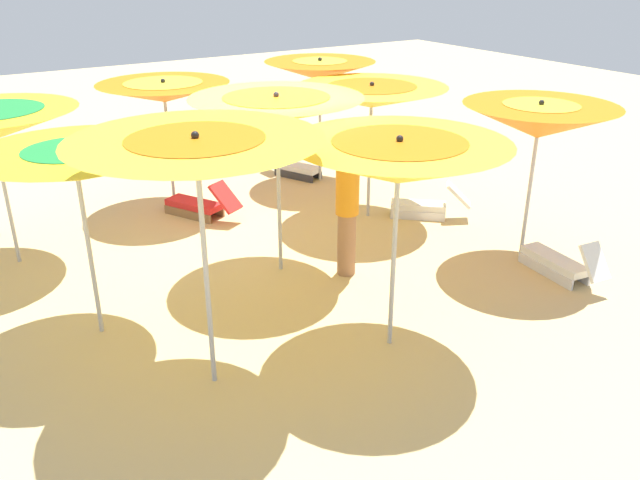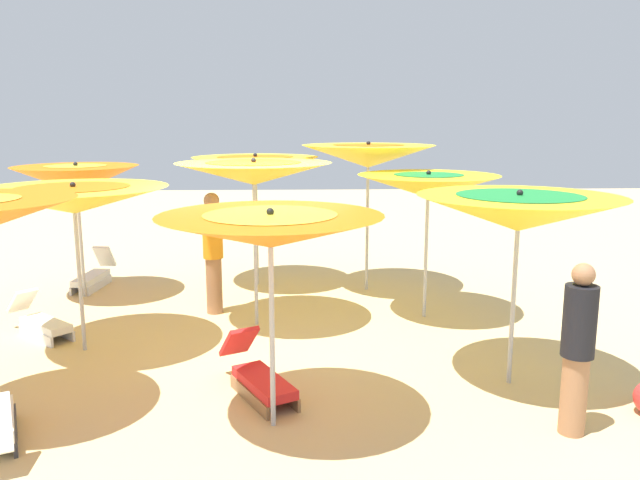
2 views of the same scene
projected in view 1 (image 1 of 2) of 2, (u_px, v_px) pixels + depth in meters
ground at (266, 259)px, 9.11m from camera, size 35.62×35.62×0.04m
beach_umbrella_0 at (539, 121)px, 8.24m from camera, size 1.96×1.96×2.23m
beach_umbrella_1 at (372, 96)px, 9.76m from camera, size 2.28×2.28×2.15m
beach_umbrella_2 at (320, 70)px, 11.37m from camera, size 1.95×1.95×2.24m
beach_umbrella_3 at (399, 162)px, 6.29m from camera, size 2.18×2.18×2.33m
beach_umbrella_4 at (277, 109)px, 7.90m from camera, size 2.15×2.15×2.38m
beach_umbrella_5 at (164, 92)px, 10.18m from camera, size 2.07×2.07×2.12m
beach_umbrella_6 at (197, 159)px, 5.57m from camera, size 2.22×2.22×2.54m
beach_umbrella_7 at (76, 165)px, 6.56m from camera, size 2.04×2.04×2.18m
lounger_0 at (425, 205)px, 10.42m from camera, size 1.15×1.07×0.60m
lounger_1 at (560, 262)px, 8.50m from camera, size 0.45×1.30×0.65m
lounger_2 at (293, 165)px, 12.32m from camera, size 0.79×1.25×0.64m
lounger_3 at (199, 204)px, 10.43m from camera, size 0.94×1.35×0.64m
beachgoer_1 at (347, 205)px, 8.27m from camera, size 0.30×0.30×1.84m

